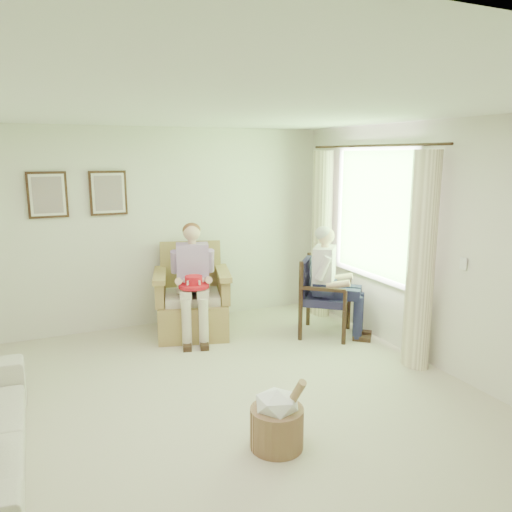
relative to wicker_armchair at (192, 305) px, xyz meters
name	(u,v)px	position (x,y,z in m)	size (l,w,h in m)	color
floor	(220,420)	(-0.42, -2.19, -0.36)	(5.50, 5.50, 0.00)	beige
back_wall	(146,229)	(-0.42, 0.56, 0.94)	(5.00, 0.04, 2.60)	silver
right_wall	(450,250)	(2.08, -2.19, 0.94)	(0.04, 5.50, 2.60)	silver
ceiling	(216,107)	(-0.42, -2.19, 2.24)	(5.00, 5.50, 0.02)	white
window	(375,210)	(2.04, -0.99, 1.22)	(0.13, 2.50, 1.63)	#2D6B23
curtain_left	(421,262)	(1.91, -1.97, 0.79)	(0.34, 0.34, 2.30)	#FDECC6
curtain_right	(322,235)	(1.91, -0.01, 0.79)	(0.34, 0.34, 2.30)	#FDECC6
framed_print_left	(47,195)	(-1.57, 0.52, 1.42)	(0.45, 0.05, 0.55)	#382114
framed_print_right	(108,193)	(-0.87, 0.52, 1.42)	(0.45, 0.05, 0.55)	#382114
wicker_armchair	(192,305)	(0.00, 0.00, 0.00)	(0.89, 0.89, 1.14)	#A6814E
wood_armchair	(322,293)	(1.53, -0.67, 0.16)	(0.62, 0.59, 0.96)	black
person_wicker	(194,272)	(0.00, -0.15, 0.47)	(0.40, 0.63, 1.40)	beige
person_dark	(330,275)	(1.53, -0.83, 0.44)	(0.40, 0.62, 1.36)	#1C1C3D
red_hat	(194,283)	(-0.07, -0.34, 0.38)	(0.36, 0.36, 0.14)	red
hatbox	(277,419)	(-0.16, -2.74, -0.12)	(0.46, 0.46, 0.62)	tan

